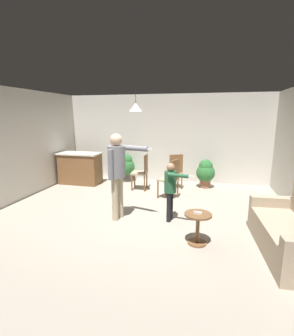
# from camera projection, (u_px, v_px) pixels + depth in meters

# --- Properties ---
(ground) EXTENTS (7.68, 7.68, 0.00)m
(ground) POSITION_uv_depth(u_px,v_px,m) (139.00, 218.00, 5.15)
(ground) COLOR #9E9384
(wall_back) EXTENTS (6.40, 0.10, 2.70)m
(wall_back) POSITION_uv_depth(u_px,v_px,m) (166.00, 138.00, 7.91)
(wall_back) COLOR beige
(wall_back) RESTS_ON ground
(wall_left) EXTENTS (0.10, 6.40, 2.70)m
(wall_left) POSITION_uv_depth(u_px,v_px,m) (1.00, 148.00, 5.61)
(wall_left) COLOR beige
(wall_left) RESTS_ON ground
(kitchen_counter) EXTENTS (1.26, 0.66, 0.95)m
(kitchen_counter) POSITION_uv_depth(u_px,v_px,m) (80.00, 168.00, 7.66)
(kitchen_counter) COLOR brown
(kitchen_counter) RESTS_ON ground
(side_table_by_couch) EXTENTS (0.44, 0.44, 0.52)m
(side_table_by_couch) POSITION_uv_depth(u_px,v_px,m) (198.00, 225.00, 4.05)
(side_table_by_couch) COLOR brown
(side_table_by_couch) RESTS_ON ground
(person_adult) EXTENTS (0.88, 0.49, 1.72)m
(person_adult) POSITION_uv_depth(u_px,v_px,m) (117.00, 167.00, 4.90)
(person_adult) COLOR tan
(person_adult) RESTS_ON ground
(person_child) EXTENTS (0.57, 0.41, 1.17)m
(person_child) POSITION_uv_depth(u_px,v_px,m) (171.00, 186.00, 4.86)
(person_child) COLOR black
(person_child) RESTS_ON ground
(dining_chair_by_counter) EXTENTS (0.56, 0.56, 1.00)m
(dining_chair_by_counter) POSITION_uv_depth(u_px,v_px,m) (171.00, 178.00, 6.23)
(dining_chair_by_counter) COLOR brown
(dining_chair_by_counter) RESTS_ON ground
(dining_chair_near_wall) EXTENTS (0.55, 0.55, 1.00)m
(dining_chair_near_wall) POSITION_uv_depth(u_px,v_px,m) (175.00, 170.00, 7.11)
(dining_chair_near_wall) COLOR brown
(dining_chair_near_wall) RESTS_ON ground
(dining_chair_centre_back) EXTENTS (0.44, 0.44, 1.00)m
(dining_chair_centre_back) POSITION_uv_depth(u_px,v_px,m) (142.00, 171.00, 7.02)
(dining_chair_centre_back) COLOR brown
(dining_chair_centre_back) RESTS_ON ground
(potted_plant_corner) EXTENTS (0.54, 0.54, 0.82)m
(potted_plant_corner) POSITION_uv_depth(u_px,v_px,m) (205.00, 172.00, 7.24)
(potted_plant_corner) COLOR brown
(potted_plant_corner) RESTS_ON ground
(potted_plant_by_wall) EXTENTS (0.57, 0.57, 0.88)m
(potted_plant_by_wall) POSITION_uv_depth(u_px,v_px,m) (126.00, 166.00, 7.94)
(potted_plant_by_wall) COLOR #4C4742
(potted_plant_by_wall) RESTS_ON ground
(spare_remote_on_table) EXTENTS (0.13, 0.05, 0.04)m
(spare_remote_on_table) POSITION_uv_depth(u_px,v_px,m) (198.00, 213.00, 4.00)
(spare_remote_on_table) COLOR white
(spare_remote_on_table) RESTS_ON side_table_by_couch
(ceiling_light_pendant) EXTENTS (0.32, 0.32, 0.55)m
(ceiling_light_pendant) POSITION_uv_depth(u_px,v_px,m) (136.00, 107.00, 6.01)
(ceiling_light_pendant) COLOR silver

